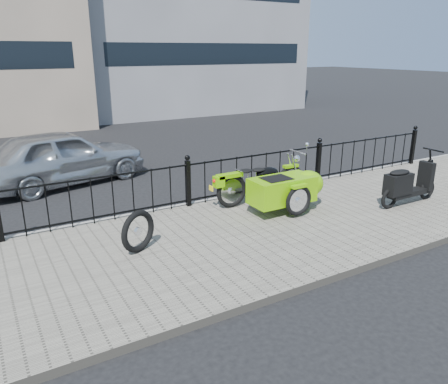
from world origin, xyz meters
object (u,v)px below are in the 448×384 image
motorcycle_sidecar (285,186)px  spare_tire (138,231)px  sedan_car (62,157)px  scooter (406,185)px

motorcycle_sidecar → spare_tire: 3.25m
spare_tire → sedan_car: 4.88m
scooter → sedan_car: bearing=136.1°
motorcycle_sidecar → sedan_car: size_ratio=0.56×
motorcycle_sidecar → sedan_car: sedan_car is taller
sedan_car → motorcycle_sidecar: bearing=-156.1°
motorcycle_sidecar → sedan_car: (-3.43, 4.47, 0.10)m
scooter → spare_tire: scooter is taller
motorcycle_sidecar → spare_tire: (-3.23, -0.41, -0.13)m
scooter → spare_tire: size_ratio=2.35×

